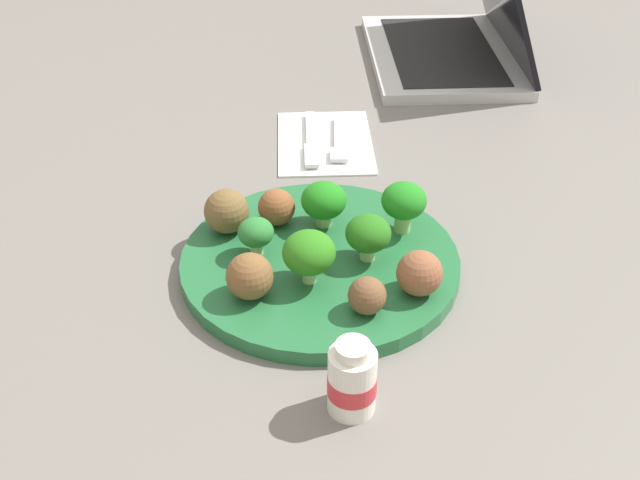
# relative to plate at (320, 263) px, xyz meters

# --- Properties ---
(ground_plane) EXTENTS (4.00, 4.00, 0.00)m
(ground_plane) POSITION_rel_plate_xyz_m (0.00, 0.00, -0.01)
(ground_plane) COLOR slate
(plate) EXTENTS (0.28, 0.28, 0.02)m
(plate) POSITION_rel_plate_xyz_m (0.00, 0.00, 0.00)
(plate) COLOR #236638
(plate) RESTS_ON ground_plane
(broccoli_floret_back_left) EXTENTS (0.05, 0.05, 0.05)m
(broccoli_floret_back_left) POSITION_rel_plate_xyz_m (0.04, -0.01, 0.04)
(broccoli_floret_back_left) COLOR #A0CB82
(broccoli_floret_back_left) RESTS_ON plate
(broccoli_floret_front_right) EXTENTS (0.05, 0.05, 0.05)m
(broccoli_floret_front_right) POSITION_rel_plate_xyz_m (-0.00, 0.05, 0.04)
(broccoli_floret_front_right) COLOR #A5C384
(broccoli_floret_front_right) RESTS_ON plate
(broccoli_floret_mid_left) EXTENTS (0.04, 0.04, 0.04)m
(broccoli_floret_mid_left) POSITION_rel_plate_xyz_m (0.00, -0.06, 0.03)
(broccoli_floret_mid_left) COLOR #A4BE83
(broccoli_floret_mid_left) RESTS_ON plate
(broccoli_floret_near_rim) EXTENTS (0.05, 0.05, 0.05)m
(broccoli_floret_near_rim) POSITION_rel_plate_xyz_m (-0.06, 0.00, 0.04)
(broccoli_floret_near_rim) COLOR #93BB77
(broccoli_floret_near_rim) RESTS_ON plate
(broccoli_floret_front_left) EXTENTS (0.05, 0.05, 0.06)m
(broccoli_floret_front_left) POSITION_rel_plate_xyz_m (-0.05, 0.08, 0.04)
(broccoli_floret_front_left) COLOR #92C574
(broccoli_floret_front_left) RESTS_ON plate
(meatball_mid_left) EXTENTS (0.04, 0.04, 0.04)m
(meatball_mid_left) POSITION_rel_plate_xyz_m (0.05, 0.10, 0.03)
(meatball_mid_left) COLOR brown
(meatball_mid_left) RESTS_ON plate
(meatball_back_left) EXTENTS (0.04, 0.04, 0.04)m
(meatball_back_left) POSITION_rel_plate_xyz_m (0.08, 0.05, 0.03)
(meatball_back_left) COLOR brown
(meatball_back_left) RESTS_ON plate
(meatball_front_left) EXTENTS (0.04, 0.04, 0.04)m
(meatball_front_left) POSITION_rel_plate_xyz_m (0.07, -0.06, 0.03)
(meatball_front_left) COLOR brown
(meatball_front_left) RESTS_ON plate
(meatball_near_rim) EXTENTS (0.04, 0.04, 0.04)m
(meatball_near_rim) POSITION_rel_plate_xyz_m (-0.06, -0.05, 0.03)
(meatball_near_rim) COLOR brown
(meatball_near_rim) RESTS_ON plate
(meatball_back_right) EXTENTS (0.05, 0.05, 0.05)m
(meatball_back_right) POSITION_rel_plate_xyz_m (-0.04, -0.10, 0.03)
(meatball_back_right) COLOR brown
(meatball_back_right) RESTS_ON plate
(napkin) EXTENTS (0.18, 0.14, 0.01)m
(napkin) POSITION_rel_plate_xyz_m (-0.27, -0.01, -0.01)
(napkin) COLOR white
(napkin) RESTS_ON ground_plane
(fork) EXTENTS (0.12, 0.02, 0.01)m
(fork) POSITION_rel_plate_xyz_m (-0.26, 0.01, -0.00)
(fork) COLOR silver
(fork) RESTS_ON napkin
(knife) EXTENTS (0.15, 0.03, 0.01)m
(knife) POSITION_rel_plate_xyz_m (-0.26, -0.03, -0.00)
(knife) COLOR silver
(knife) RESTS_ON napkin
(yogurt_bottle) EXTENTS (0.04, 0.04, 0.07)m
(yogurt_bottle) POSITION_rel_plate_xyz_m (0.18, 0.04, 0.02)
(yogurt_bottle) COLOR white
(yogurt_bottle) RESTS_ON ground_plane
(laptop) EXTENTS (0.34, 0.26, 0.20)m
(laptop) POSITION_rel_plate_xyz_m (-0.55, 0.18, 0.03)
(laptop) COLOR #BCBCBC
(laptop) RESTS_ON ground_plane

